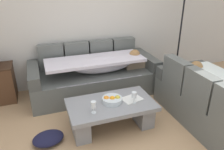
{
  "coord_description": "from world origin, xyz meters",
  "views": [
    {
      "loc": [
        -0.94,
        -1.91,
        1.96
      ],
      "look_at": [
        0.12,
        1.07,
        0.55
      ],
      "focal_mm": 34.92,
      "sensor_mm": 36.0,
      "label": 1
    }
  ],
  "objects": [
    {
      "name": "wine_glass_near_left",
      "position": [
        -0.37,
        0.39,
        0.5
      ],
      "size": [
        0.07,
        0.07,
        0.17
      ],
      "color": "silver",
      "rests_on": "coffee_table"
    },
    {
      "name": "crumpled_garment",
      "position": [
        -0.97,
        0.48,
        0.06
      ],
      "size": [
        0.44,
        0.38,
        0.12
      ],
      "primitive_type": "ellipsoid",
      "rotation": [
        0.0,
        0.0,
        0.15
      ],
      "color": "#191933",
      "rests_on": "ground_plane"
    },
    {
      "name": "fruit_bowl",
      "position": [
        -0.07,
        0.56,
        0.42
      ],
      "size": [
        0.28,
        0.28,
        0.1
      ],
      "color": "silver",
      "rests_on": "coffee_table"
    },
    {
      "name": "ground_plane",
      "position": [
        0.0,
        0.0,
        0.0
      ],
      "size": [
        14.0,
        14.0,
        0.0
      ],
      "primitive_type": "plane",
      "color": "tan"
    },
    {
      "name": "open_magazine",
      "position": [
        0.23,
        0.54,
        0.39
      ],
      "size": [
        0.32,
        0.27,
        0.01
      ],
      "primitive_type": "cube",
      "rotation": [
        0.0,
        0.0,
        0.22
      ],
      "color": "white",
      "rests_on": "coffee_table"
    },
    {
      "name": "floor_lamp",
      "position": [
        1.69,
        1.6,
        1.12
      ],
      "size": [
        0.33,
        0.31,
        1.95
      ],
      "color": "black",
      "rests_on": "ground_plane"
    },
    {
      "name": "back_wall",
      "position": [
        0.0,
        2.15,
        1.35
      ],
      "size": [
        9.0,
        0.1,
        2.7
      ],
      "primitive_type": "cube",
      "color": "beige",
      "rests_on": "ground_plane"
    },
    {
      "name": "wine_glass_near_right",
      "position": [
        0.21,
        0.44,
        0.5
      ],
      "size": [
        0.07,
        0.07,
        0.17
      ],
      "color": "silver",
      "rests_on": "coffee_table"
    },
    {
      "name": "couch_near_window",
      "position": [
        1.32,
        0.08,
        0.34
      ],
      "size": [
        0.92,
        1.93,
        0.88
      ],
      "rotation": [
        0.0,
        0.0,
        1.57
      ],
      "color": "#575B57",
      "rests_on": "ground_plane"
    },
    {
      "name": "coffee_table",
      "position": [
        -0.08,
        0.54,
        0.24
      ],
      "size": [
        1.2,
        0.68,
        0.38
      ],
      "color": "gray",
      "rests_on": "ground_plane"
    },
    {
      "name": "couch_along_wall",
      "position": [
        0.0,
        1.62,
        0.33
      ],
      "size": [
        2.24,
        0.92,
        0.88
      ],
      "color": "#575B57",
      "rests_on": "ground_plane"
    }
  ]
}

